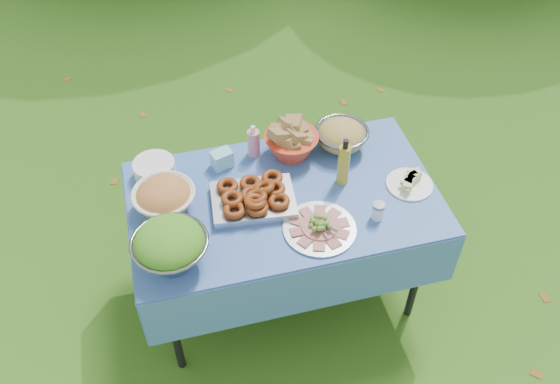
# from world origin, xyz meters

# --- Properties ---
(ground) EXTENTS (80.00, 80.00, 0.00)m
(ground) POSITION_xyz_m (0.00, 0.00, 0.00)
(ground) COLOR #183409
(ground) RESTS_ON ground
(picnic_table) EXTENTS (1.46, 0.86, 0.76)m
(picnic_table) POSITION_xyz_m (0.00, 0.00, 0.38)
(picnic_table) COLOR #76A7E2
(picnic_table) RESTS_ON ground
(salad_bowl) EXTENTS (0.38, 0.38, 0.21)m
(salad_bowl) POSITION_xyz_m (-0.56, -0.25, 0.87)
(salad_bowl) COLOR gray
(salad_bowl) RESTS_ON picnic_table
(pasta_bowl_white) EXTENTS (0.36, 0.36, 0.16)m
(pasta_bowl_white) POSITION_xyz_m (-0.55, 0.06, 0.84)
(pasta_bowl_white) COLOR white
(pasta_bowl_white) RESTS_ON picnic_table
(plate_stack) EXTENTS (0.26, 0.26, 0.08)m
(plate_stack) POSITION_xyz_m (-0.57, 0.30, 0.80)
(plate_stack) COLOR white
(plate_stack) RESTS_ON picnic_table
(wipes_box) EXTENTS (0.12, 0.10, 0.09)m
(wipes_box) POSITION_xyz_m (-0.24, 0.28, 0.81)
(wipes_box) COLOR #8BD7E2
(wipes_box) RESTS_ON picnic_table
(sanitizer_bottle) EXTENTS (0.07, 0.07, 0.18)m
(sanitizer_bottle) POSITION_xyz_m (-0.07, 0.33, 0.85)
(sanitizer_bottle) COLOR pink
(sanitizer_bottle) RESTS_ON picnic_table
(bread_bowl) EXTENTS (0.32, 0.32, 0.18)m
(bread_bowl) POSITION_xyz_m (0.11, 0.28, 0.85)
(bread_bowl) COLOR red
(bread_bowl) RESTS_ON picnic_table
(pasta_bowl_steel) EXTENTS (0.31, 0.31, 0.14)m
(pasta_bowl_steel) POSITION_xyz_m (0.37, 0.28, 0.83)
(pasta_bowl_steel) COLOR gray
(pasta_bowl_steel) RESTS_ON picnic_table
(fried_tray) EXTENTS (0.41, 0.31, 0.09)m
(fried_tray) POSITION_xyz_m (-0.15, -0.01, 0.81)
(fried_tray) COLOR silver
(fried_tray) RESTS_ON picnic_table
(charcuterie_platter) EXTENTS (0.35, 0.35, 0.08)m
(charcuterie_platter) POSITION_xyz_m (0.10, -0.24, 0.80)
(charcuterie_platter) COLOR silver
(charcuterie_platter) RESTS_ON picnic_table
(oil_bottle) EXTENTS (0.06, 0.06, 0.26)m
(oil_bottle) POSITION_xyz_m (0.30, 0.03, 0.89)
(oil_bottle) COLOR gold
(oil_bottle) RESTS_ON picnic_table
(cheese_plate) EXTENTS (0.29, 0.29, 0.06)m
(cheese_plate) POSITION_xyz_m (0.61, -0.08, 0.79)
(cheese_plate) COLOR white
(cheese_plate) RESTS_ON picnic_table
(shaker) EXTENTS (0.07, 0.07, 0.09)m
(shaker) POSITION_xyz_m (0.38, -0.23, 0.81)
(shaker) COLOR white
(shaker) RESTS_ON picnic_table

